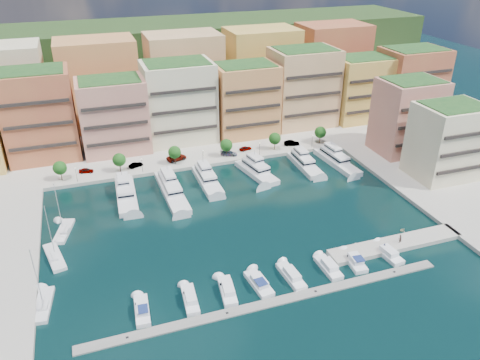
{
  "coord_description": "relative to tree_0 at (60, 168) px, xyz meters",
  "views": [
    {
      "loc": [
        -30.7,
        -91.47,
        61.63
      ],
      "look_at": [
        3.74,
        8.36,
        6.0
      ],
      "focal_mm": 35.0,
      "sensor_mm": 36.0,
      "label": 1
    }
  ],
  "objects": [
    {
      "name": "ground",
      "position": [
        40.0,
        -33.5,
        -4.74
      ],
      "size": [
        400.0,
        400.0,
        0.0
      ],
      "primitive_type": "plane",
      "color": "black",
      "rests_on": "ground"
    },
    {
      "name": "north_quay",
      "position": [
        40.0,
        28.5,
        -4.74
      ],
      "size": [
        220.0,
        64.0,
        2.0
      ],
      "primitive_type": "cube",
      "color": "#9E998E",
      "rests_on": "ground"
    },
    {
      "name": "east_quay",
      "position": [
        102.0,
        -41.5,
        -4.74
      ],
      "size": [
        34.0,
        76.0,
        2.0
      ],
      "primitive_type": "cube",
      "color": "#9E998E",
      "rests_on": "ground"
    },
    {
      "name": "hillside",
      "position": [
        40.0,
        76.5,
        -4.74
      ],
      "size": [
        240.0,
        40.0,
        58.0
      ],
      "primitive_type": "cube",
      "color": "#1B3616",
      "rests_on": "ground"
    },
    {
      "name": "south_pontoon",
      "position": [
        37.0,
        -63.5,
        -4.74
      ],
      "size": [
        72.0,
        2.2,
        0.35
      ],
      "primitive_type": "cube",
      "color": "gray",
      "rests_on": "ground"
    },
    {
      "name": "finger_pier",
      "position": [
        70.0,
        -55.5,
        -4.74
      ],
      "size": [
        32.0,
        5.0,
        2.0
      ],
      "primitive_type": "cube",
      "color": "#9E998E",
      "rests_on": "ground"
    },
    {
      "name": "apartment_1",
      "position": [
        -4.0,
        18.49,
        9.57
      ],
      "size": [
        20.0,
        16.5,
        26.8
      ],
      "color": "#B0683A",
      "rests_on": "north_quay"
    },
    {
      "name": "apartment_2",
      "position": [
        17.0,
        16.49,
        7.57
      ],
      "size": [
        20.0,
        15.5,
        22.8
      ],
      "color": "tan",
      "rests_on": "north_quay"
    },
    {
      "name": "apartment_3",
      "position": [
        38.0,
        18.49,
        9.07
      ],
      "size": [
        22.0,
        16.5,
        25.8
      ],
      "color": "#F1E6BA",
      "rests_on": "north_quay"
    },
    {
      "name": "apartment_4",
      "position": [
        60.0,
        16.49,
        8.07
      ],
      "size": [
        20.0,
        15.5,
        23.8
      ],
      "color": "tan",
      "rests_on": "north_quay"
    },
    {
      "name": "apartment_5",
      "position": [
        82.0,
        18.49,
        9.57
      ],
      "size": [
        22.0,
        16.5,
        26.8
      ],
      "color": "#EBB27C",
      "rests_on": "north_quay"
    },
    {
      "name": "apartment_6",
      "position": [
        104.0,
        16.49,
        7.57
      ],
      "size": [
        20.0,
        15.5,
        22.8
      ],
      "color": "#E2AE52",
      "rests_on": "north_quay"
    },
    {
      "name": "apartment_7",
      "position": [
        124.0,
        14.49,
        8.57
      ],
      "size": [
        22.0,
        16.5,
        24.8
      ],
      "color": "#B0683A",
      "rests_on": "north_quay"
    },
    {
      "name": "apartment_east_a",
      "position": [
        102.0,
        -13.51,
        7.57
      ],
      "size": [
        18.0,
        14.5,
        22.8
      ],
      "color": "tan",
      "rests_on": "east_quay"
    },
    {
      "name": "apartment_east_b",
      "position": [
        102.0,
        -31.51,
        6.57
      ],
      "size": [
        18.0,
        14.5,
        20.8
      ],
      "color": "#F1E6BA",
      "rests_on": "east_quay"
    },
    {
      "name": "backblock_0",
      "position": [
        -15.0,
        40.5,
        11.26
      ],
      "size": [
        26.0,
        18.0,
        30.0
      ],
      "primitive_type": "cube",
      "color": "#F1E6BA",
      "rests_on": "north_quay"
    },
    {
      "name": "backblock_1",
      "position": [
        15.0,
        40.5,
        11.26
      ],
      "size": [
        26.0,
        18.0,
        30.0
      ],
      "primitive_type": "cube",
      "color": "tan",
      "rests_on": "north_quay"
    },
    {
      "name": "backblock_2",
      "position": [
        45.0,
        40.5,
        11.26
      ],
      "size": [
        26.0,
        18.0,
        30.0
      ],
      "primitive_type": "cube",
      "color": "#EBB27C",
      "rests_on": "north_quay"
    },
    {
      "name": "backblock_3",
      "position": [
        75.0,
        40.5,
        11.26
      ],
      "size": [
        26.0,
        18.0,
        30.0
      ],
      "primitive_type": "cube",
      "color": "#E2AE52",
      "rests_on": "north_quay"
    },
    {
      "name": "backblock_4",
      "position": [
        105.0,
        40.5,
        11.26
      ],
      "size": [
        26.0,
        18.0,
        30.0
      ],
      "primitive_type": "cube",
      "color": "#B0683A",
      "rests_on": "north_quay"
    },
    {
      "name": "tree_0",
      "position": [
        0.0,
        0.0,
        0.0
      ],
      "size": [
        3.8,
        3.8,
        5.65
      ],
      "color": "#473323",
      "rests_on": "north_quay"
    },
    {
      "name": "tree_1",
      "position": [
        16.0,
        0.0,
        0.0
      ],
      "size": [
        3.8,
        3.8,
        5.65
      ],
      "color": "#473323",
      "rests_on": "north_quay"
    },
    {
      "name": "tree_2",
      "position": [
        32.0,
        0.0,
        0.0
      ],
      "size": [
        3.8,
        3.8,
        5.65
      ],
      "color": "#473323",
      "rests_on": "north_quay"
    },
    {
      "name": "tree_3",
      "position": [
        48.0,
        0.0,
        0.0
      ],
      "size": [
        3.8,
        3.8,
        5.65
      ],
      "color": "#473323",
      "rests_on": "north_quay"
    },
    {
      "name": "tree_4",
      "position": [
        64.0,
        0.0,
        0.0
      ],
      "size": [
        3.8,
        3.8,
        5.65
      ],
      "color": "#473323",
      "rests_on": "north_quay"
    },
    {
      "name": "tree_5",
      "position": [
        80.0,
        0.0,
        0.0
      ],
      "size": [
        3.8,
        3.8,
        5.65
      ],
      "color": "#473323",
      "rests_on": "north_quay"
    },
    {
      "name": "lamppost_0",
      "position": [
        4.0,
        -2.3,
        -0.92
      ],
      "size": [
        0.3,
        0.3,
        4.2
      ],
      "color": "black",
      "rests_on": "north_quay"
    },
    {
      "name": "lamppost_1",
      "position": [
        22.0,
        -2.3,
        -0.92
      ],
      "size": [
        0.3,
        0.3,
        4.2
      ],
      "color": "black",
      "rests_on": "north_quay"
    },
    {
      "name": "lamppost_2",
      "position": [
        40.0,
        -2.3,
        -0.92
      ],
      "size": [
        0.3,
        0.3,
        4.2
      ],
      "color": "black",
      "rests_on": "north_quay"
    },
    {
      "name": "lamppost_3",
      "position": [
        58.0,
        -2.3,
        -0.92
      ],
      "size": [
        0.3,
        0.3,
        4.2
      ],
      "color": "black",
      "rests_on": "north_quay"
    },
    {
      "name": "lamppost_4",
      "position": [
        76.0,
        -2.3,
        -0.92
      ],
      "size": [
        0.3,
        0.3,
        4.2
      ],
      "color": "black",
      "rests_on": "north_quay"
    },
    {
      "name": "yacht_1",
      "position": [
        15.85,
        -13.61,
        -3.65
      ],
      "size": [
        5.8,
        19.99,
        7.3
      ],
      "color": "silver",
      "rests_on": "ground"
    },
    {
      "name": "yacht_2",
      "position": [
        27.58,
        -15.31,
        -3.53
      ],
      "size": [
        5.36,
        23.71,
        7.3
      ],
      "color": "silver",
      "rests_on": "ground"
    },
    {
      "name": "yacht_3",
      "position": [
        38.22,
        -12.65,
        -3.53
      ],
      "size": [
        4.72,
        17.82,
        7.3
      ],
      "color": "silver",
      "rests_on": "ground"
    },
    {
      "name": "yacht_4",
      "position": [
        53.0,
        -12.32,
        -3.65
      ],
      "size": [
        8.2,
        17.62,
        7.3
      ],
      "color": "silver",
      "rests_on": "ground"
    },
    {
      "name": "yacht_5",
      "position": [
        68.44,
        -12.27,
        -3.53
      ],
      "size": [
        4.81,
        17.04,
        7.3
      ],
      "color": "silver",
      "rests_on": "ground"
    },
    {
      "name": "yacht_6",
      "position": [
        78.41,
        -13.49,
        -3.53
      ],
      "size": [
        6.11,
        19.94,
        7.3
      ],
      "color": "silver",
      "rests_on": "ground"
    },
    {
      "name": "cruiser_1",
      "position": [
        13.39,
        -58.1,
        -4.17
      ],
      "size": [
        3.1,
        8.08,
        2.66
      ],
      "color": "white",
      "rests_on": "ground"
    },
    {
      "name": "cruiser_2",
      "position": [
        22.42,
        -58.09,
        -4.2
      ],
      "size": [
        3.04,
        8.32,
        2.55
      ],
      "color": "white",
      "rests_on": "ground"
    },
    {
      "name": "cruiser_3",
      "position": [
        29.8,
        -58.09,
        -4.2
      ],
      "size": [
        3.59,
        8.59,
        2.55
      ],
      "color": "white",
      "rests_on": "ground"
    },
    {
      "name": "cruiser_4",
      "position": [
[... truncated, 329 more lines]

